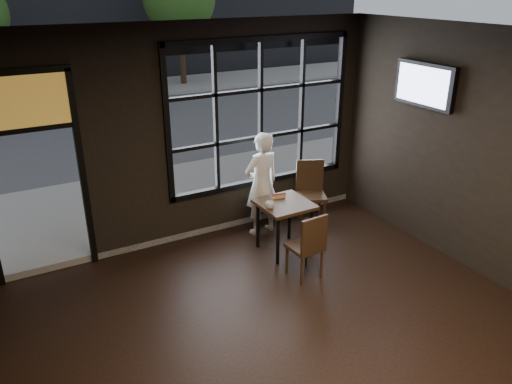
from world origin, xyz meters
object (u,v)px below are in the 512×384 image
cafe_table (284,227)px  navy_car (71,85)px  chair_near (305,245)px  man (262,184)px

cafe_table → navy_car: size_ratio=0.17×
chair_near → man: bearing=-98.5°
man → navy_car: bearing=-89.9°
man → navy_car: 9.44m
cafe_table → man: man is taller
chair_near → man: man is taller
chair_near → cafe_table: bearing=-103.1°
chair_near → navy_car: 10.80m
navy_car → chair_near: bearing=176.2°
man → navy_car: size_ratio=0.35×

